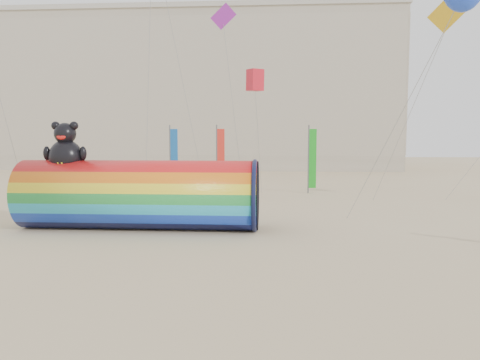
{
  "coord_description": "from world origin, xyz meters",
  "views": [
    {
      "loc": [
        1.97,
        -19.36,
        4.38
      ],
      "look_at": [
        0.5,
        1.5,
        2.4
      ],
      "focal_mm": 35.0,
      "sensor_mm": 36.0,
      "label": 1
    }
  ],
  "objects": [
    {
      "name": "hotel_building",
      "position": [
        -12.0,
        45.95,
        10.31
      ],
      "size": [
        60.4,
        15.4,
        20.6
      ],
      "color": "#B7AD99",
      "rests_on": "ground"
    },
    {
      "name": "windsock_assembly",
      "position": [
        -4.3,
        2.1,
        1.7
      ],
      "size": [
        11.14,
        3.39,
        5.14
      ],
      "color": "red",
      "rests_on": "ground"
    },
    {
      "name": "ground",
      "position": [
        0.0,
        0.0,
        0.0
      ],
      "size": [
        160.0,
        160.0,
        0.0
      ],
      "primitive_type": "plane",
      "color": "#CCB58C",
      "rests_on": "ground"
    },
    {
      "name": "festival_banners",
      "position": [
        -0.9,
        15.95,
        2.64
      ],
      "size": [
        11.16,
        1.05,
        5.2
      ],
      "color": "#59595E",
      "rests_on": "ground"
    }
  ]
}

